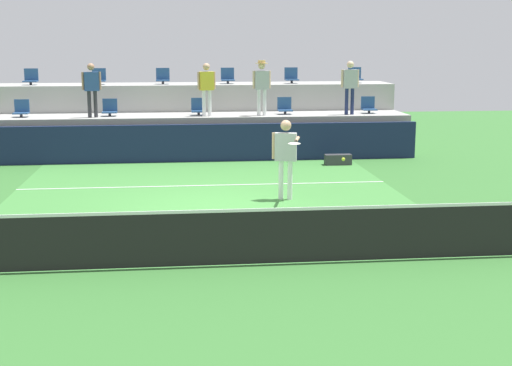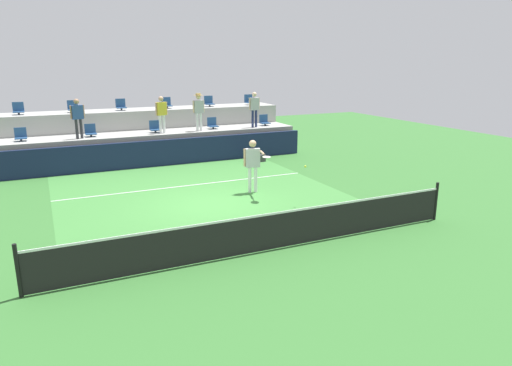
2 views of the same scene
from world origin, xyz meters
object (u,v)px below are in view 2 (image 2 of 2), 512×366
(stadium_chair_lower_far_right, at_px, (264,121))
(spectator_with_hat, at_px, (199,108))
(stadium_chair_upper_right, at_px, (209,102))
(spectator_leaning_on_rail, at_px, (254,106))
(tennis_ball, at_px, (305,167))
(stadium_chair_lower_right, at_px, (212,124))
(stadium_chair_upper_mid_left, at_px, (121,105))
(stadium_chair_lower_center, at_px, (155,127))
(stadium_chair_lower_left, at_px, (91,131))
(stadium_chair_upper_left, at_px, (73,107))
(equipment_bag, at_px, (257,158))
(stadium_chair_upper_far_left, at_px, (18,109))
(spectator_in_grey, at_px, (78,115))
(stadium_chair_upper_far_right, at_px, (249,100))
(spectator_in_white, at_px, (162,111))
(stadium_chair_lower_far_left, at_px, (21,135))
(tennis_player, at_px, (253,161))
(stadium_chair_upper_mid_right, at_px, (167,104))

(stadium_chair_lower_far_right, xyz_separation_m, spectator_with_hat, (-3.45, -0.38, 0.80))
(stadium_chair_lower_far_right, relative_size, stadium_chair_upper_right, 1.00)
(spectator_with_hat, xyz_separation_m, spectator_leaning_on_rail, (2.73, 0.00, -0.03))
(tennis_ball, bearing_deg, spectator_leaning_on_rail, 75.67)
(stadium_chair_lower_right, bearing_deg, spectator_with_hat, -153.54)
(stadium_chair_lower_far_right, bearing_deg, stadium_chair_upper_mid_left, 164.43)
(stadium_chair_lower_center, distance_m, stadium_chair_lower_right, 2.68)
(stadium_chair_lower_left, bearing_deg, stadium_chair_upper_right, 17.07)
(stadium_chair_lower_far_right, bearing_deg, stadium_chair_upper_left, 168.08)
(stadium_chair_upper_mid_left, bearing_deg, equipment_bag, -38.84)
(spectator_leaning_on_rail, distance_m, tennis_ball, 8.51)
(stadium_chair_upper_far_left, bearing_deg, spectator_in_grey, -45.22)
(stadium_chair_upper_mid_left, relative_size, equipment_bag, 0.68)
(stadium_chair_upper_mid_left, height_order, stadium_chair_upper_far_right, same)
(stadium_chair_upper_far_left, bearing_deg, stadium_chair_upper_left, 0.00)
(stadium_chair_lower_far_right, xyz_separation_m, tennis_ball, (-2.80, -8.57, -0.24))
(stadium_chair_lower_far_right, bearing_deg, tennis_ball, -108.13)
(spectator_in_white, xyz_separation_m, spectator_with_hat, (1.67, -0.00, 0.07))
(stadium_chair_lower_far_left, distance_m, stadium_chair_lower_right, 7.98)
(stadium_chair_lower_right, height_order, spectator_in_grey, spectator_in_grey)
(stadium_chair_upper_mid_left, distance_m, equipment_bag, 6.78)
(stadium_chair_lower_far_left, height_order, tennis_player, tennis_player)
(stadium_chair_lower_far_left, height_order, stadium_chair_upper_left, stadium_chair_upper_left)
(stadium_chair_upper_right, xyz_separation_m, spectator_in_grey, (-6.33, -2.18, -0.11))
(tennis_player, relative_size, spectator_in_grey, 1.12)
(stadium_chair_lower_far_right, xyz_separation_m, spectator_leaning_on_rail, (-0.71, -0.38, 0.77))
(tennis_ball, bearing_deg, stadium_chair_upper_far_right, 74.89)
(spectator_leaning_on_rail, bearing_deg, tennis_player, -115.16)
(spectator_with_hat, relative_size, spectator_leaning_on_rail, 1.02)
(stadium_chair_lower_far_right, distance_m, spectator_in_white, 5.18)
(stadium_chair_upper_far_left, bearing_deg, tennis_ball, -52.77)
(stadium_chair_upper_far_left, distance_m, equipment_bag, 10.30)
(stadium_chair_upper_far_right, relative_size, tennis_ball, 7.65)
(stadium_chair_lower_right, bearing_deg, equipment_bag, -61.32)
(stadium_chair_upper_mid_right, xyz_separation_m, spectator_in_grey, (-4.19, -2.18, -0.11))
(stadium_chair_lower_far_left, bearing_deg, equipment_bag, -13.62)
(stadium_chair_lower_right, bearing_deg, stadium_chair_lower_center, 180.00)
(stadium_chair_lower_right, relative_size, tennis_ball, 7.65)
(stadium_chair_lower_left, height_order, tennis_player, tennis_player)
(spectator_in_grey, height_order, tennis_ball, spectator_in_grey)
(stadium_chair_lower_far_left, relative_size, stadium_chair_lower_left, 1.00)
(stadium_chair_upper_mid_left, distance_m, spectator_in_white, 2.57)
(stadium_chair_lower_left, relative_size, equipment_bag, 0.68)
(spectator_in_grey, bearing_deg, stadium_chair_lower_far_right, 2.58)
(stadium_chair_lower_far_right, xyz_separation_m, stadium_chair_upper_right, (-2.19, 1.80, 0.85))
(stadium_chair_upper_mid_right, height_order, spectator_in_white, spectator_in_white)
(stadium_chair_upper_far_left, xyz_separation_m, stadium_chair_upper_far_right, (10.68, 0.00, 0.00))
(stadium_chair_upper_far_right, bearing_deg, stadium_chair_lower_far_left, -170.41)
(stadium_chair_upper_left, bearing_deg, tennis_ball, -61.10)
(stadium_chair_upper_mid_left, relative_size, stadium_chair_upper_mid_right, 1.00)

